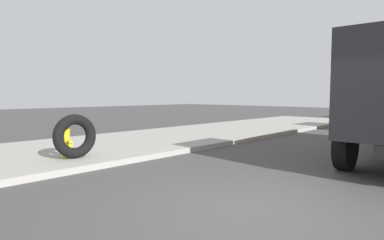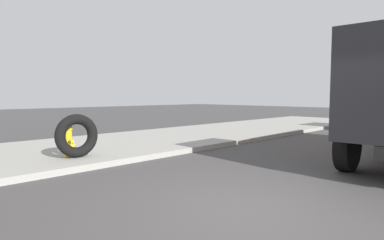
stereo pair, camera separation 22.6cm
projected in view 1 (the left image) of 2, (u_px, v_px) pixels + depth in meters
The scene contains 4 objects.
ground_plane at pixel (255, 210), 4.80m from camera, with size 80.00×80.00×0.00m, color #423F3F.
sidewalk_curb at pixel (61, 152), 9.27m from camera, with size 36.00×5.00×0.15m, color #99968E.
fire_hydrant at pixel (66, 140), 7.99m from camera, with size 0.23×0.51×0.83m.
loose_tire at pixel (75, 136), 7.91m from camera, with size 1.08×1.08×0.25m, color black.
Camera 1 is at (-4.04, -2.55, 1.70)m, focal length 30.22 mm.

